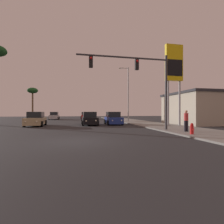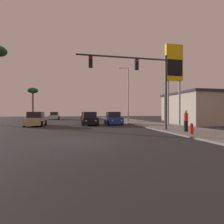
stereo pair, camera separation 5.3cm
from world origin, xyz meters
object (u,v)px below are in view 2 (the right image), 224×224
object	(u,v)px
car_tan	(36,120)
pedestrian_on_sidewalk	(186,120)
car_black	(90,119)
car_silver	(54,116)
palm_tree_far	(33,92)
traffic_light_mast	(142,76)
fire_hydrant	(192,129)
car_blue	(113,119)
car_red	(85,116)
gas_station_sign	(174,67)
street_lamp	(128,91)

from	to	relation	value
car_tan	pedestrian_on_sidewalk	world-z (taller)	pedestrian_on_sidewalk
car_black	car_silver	bearing A→B (deg)	-71.01
palm_tree_far	traffic_light_mast	bearing A→B (deg)	-62.64
car_black	palm_tree_far	bearing A→B (deg)	-61.73
car_silver	pedestrian_on_sidewalk	xyz separation A→B (m)	(13.26, -28.80, 0.27)
traffic_light_mast	fire_hydrant	world-z (taller)	traffic_light_mast
car_silver	traffic_light_mast	bearing A→B (deg)	111.19
pedestrian_on_sidewalk	palm_tree_far	xyz separation A→B (m)	(-18.50, 31.78, 5.35)
car_blue	car_red	distance (m)	19.49
car_blue	palm_tree_far	distance (m)	26.69
car_red	fire_hydrant	distance (m)	31.69
fire_hydrant	pedestrian_on_sidewalk	world-z (taller)	pedestrian_on_sidewalk
car_red	car_black	size ratio (longest dim) A/B	1.01
car_red	pedestrian_on_sidewalk	world-z (taller)	pedestrian_on_sidewalk
car_tan	palm_tree_far	distance (m)	23.28
car_red	car_silver	xyz separation A→B (m)	(-6.90, -0.82, 0.00)
car_silver	gas_station_sign	world-z (taller)	gas_station_sign
car_blue	traffic_light_mast	bearing A→B (deg)	95.51
car_black	gas_station_sign	distance (m)	11.73
car_black	street_lamp	distance (m)	9.80
car_blue	car_red	bearing A→B (deg)	-80.91
car_red	traffic_light_mast	bearing A→B (deg)	98.83
car_blue	palm_tree_far	size ratio (longest dim) A/B	0.59
car_blue	gas_station_sign	distance (m)	9.66
car_black	car_silver	xyz separation A→B (m)	(-6.49, 18.66, 0.00)
street_lamp	gas_station_sign	xyz separation A→B (m)	(2.20, -10.47, 1.50)
car_silver	palm_tree_far	distance (m)	8.24
street_lamp	car_blue	bearing A→B (deg)	-123.51
fire_hydrant	palm_tree_far	distance (m)	38.26
car_red	palm_tree_far	xyz separation A→B (m)	(-12.13, 2.15, 5.62)
gas_station_sign	pedestrian_on_sidewalk	distance (m)	8.00
street_lamp	fire_hydrant	distance (m)	17.92
traffic_light_mast	pedestrian_on_sidewalk	xyz separation A→B (m)	(2.99, -1.81, -3.72)
car_blue	car_black	world-z (taller)	same
palm_tree_far	fire_hydrant	bearing A→B (deg)	-61.77
car_red	street_lamp	distance (m)	15.84
fire_hydrant	palm_tree_far	bearing A→B (deg)	118.23
car_blue	car_silver	distance (m)	20.83
car_red	traffic_light_mast	distance (m)	28.31
traffic_light_mast	pedestrian_on_sidewalk	size ratio (longest dim) A/B	4.71
gas_station_sign	car_silver	bearing A→B (deg)	123.28
car_red	gas_station_sign	distance (m)	26.43
car_black	pedestrian_on_sidewalk	size ratio (longest dim) A/B	2.58
fire_hydrant	palm_tree_far	xyz separation A→B (m)	(-17.88, 33.31, 5.90)
car_tan	car_silver	xyz separation A→B (m)	(-0.10, 18.97, 0.00)
gas_station_sign	fire_hydrant	distance (m)	9.59
car_blue	pedestrian_on_sidewalk	distance (m)	10.95
car_black	fire_hydrant	size ratio (longest dim) A/B	5.67
car_red	gas_station_sign	bearing A→B (deg)	111.23
car_black	palm_tree_far	size ratio (longest dim) A/B	0.58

